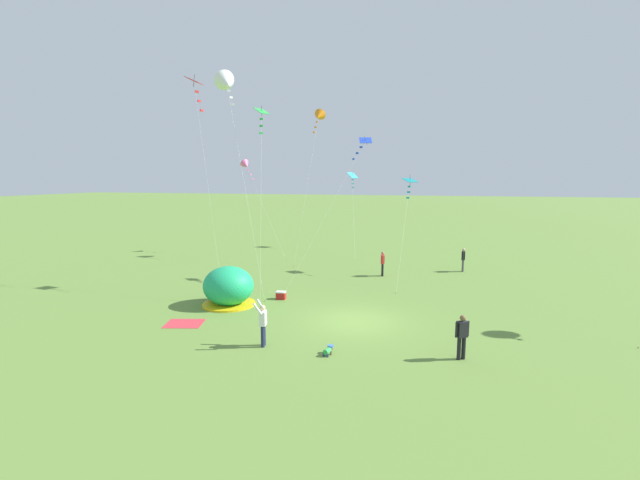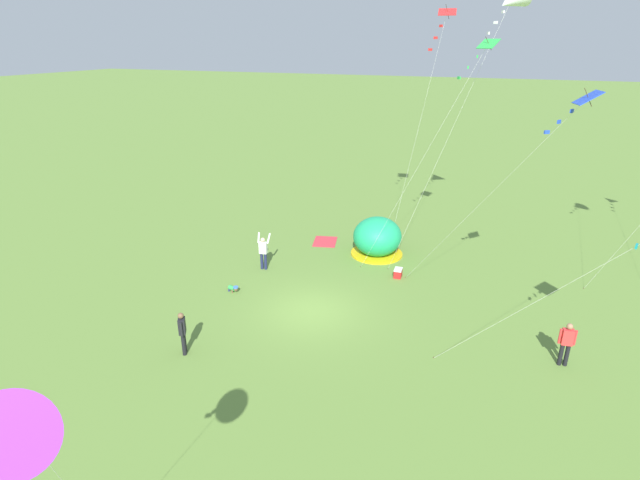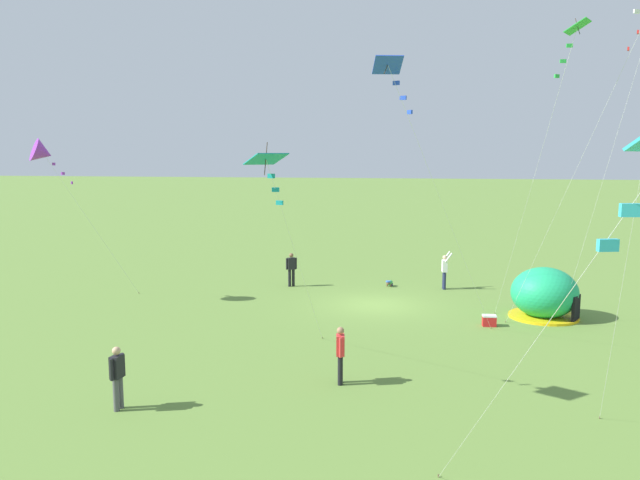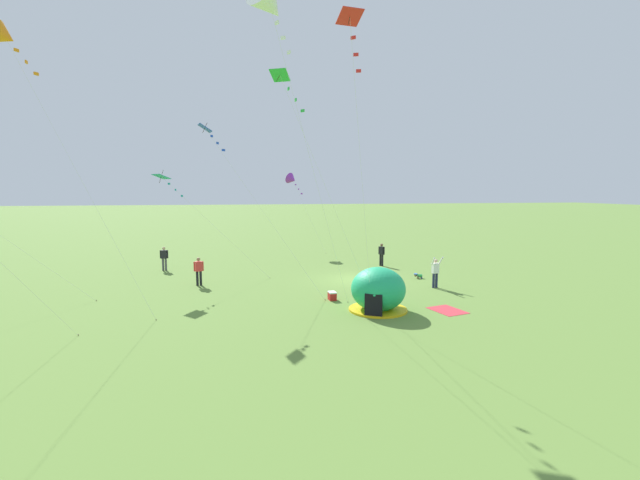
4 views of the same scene
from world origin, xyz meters
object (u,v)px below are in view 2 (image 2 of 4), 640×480
toddler_crawling (233,288)px  person_flying_kite (263,251)px  cooler_box (398,273)px  kite_red (444,22)px  person_watching_sky (566,342)px  kite_purple (18,426)px  popup_tent (377,237)px  person_center_field (183,331)px  kite_green (481,55)px  kite_blue (576,108)px

toddler_crawling → person_flying_kite: size_ratio=0.29×
cooler_box → kite_red: size_ratio=0.04×
person_watching_sky → kite_purple: size_ratio=0.23×
popup_tent → person_flying_kite: size_ratio=1.49×
cooler_box → kite_purple: (19.15, -0.35, 6.55)m
person_center_field → popup_tent: bearing=160.2°
person_watching_sky → kite_green: bearing=-146.4°
person_center_field → kite_blue: 15.59m
popup_tent → cooler_box: (2.35, 1.73, -0.78)m
kite_blue → cooler_box: bearing=-119.5°
kite_red → person_center_field: bearing=-23.8°
cooler_box → person_flying_kite: (1.60, -6.61, 0.78)m
kite_green → person_watching_sky: bearing=33.6°
kite_red → kite_blue: bearing=34.0°
person_flying_kite → person_center_field: person_flying_kite is taller
kite_blue → kite_green: 6.79m
person_center_field → kite_blue: size_ratio=0.18×
toddler_crawling → kite_blue: 15.64m
person_center_field → person_watching_sky: 13.83m
person_center_field → person_watching_sky: same height
toddler_crawling → person_flying_kite: person_flying_kite is taller
person_watching_sky → person_center_field: bearing=-71.5°
popup_tent → cooler_box: bearing=36.5°
kite_blue → toddler_crawling: bearing=-86.3°
toddler_crawling → person_watching_sky: size_ratio=0.32×
kite_green → kite_purple: bearing=-7.9°
kite_purple → person_flying_kite: bearing=-160.4°
person_flying_kite → kite_red: kite_red is taller
cooler_box → toddler_crawling: bearing=-57.2°
kite_purple → kite_red: 24.76m
person_flying_kite → person_watching_sky: (3.30, 13.79, -0.03)m
kite_purple → kite_green: size_ratio=0.67×
popup_tent → kite_green: kite_green is taller
toddler_crawling → kite_green: size_ratio=0.05×
kite_purple → kite_green: kite_green is taller
toddler_crawling → kite_purple: kite_purple is taller
toddler_crawling → kite_purple: bearing=23.4°
person_center_field → kite_green: bearing=143.0°
popup_tent → kite_red: size_ratio=0.22×
person_flying_kite → kite_red: bearing=133.6°
person_center_field → kite_purple: 12.73m
toddler_crawling → kite_red: (-9.45, 7.19, 11.56)m
cooler_box → person_watching_sky: 8.73m
toddler_crawling → popup_tent: bearing=143.1°
kite_red → person_flying_kite: bearing=-46.4°
kite_purple → kite_red: size_ratio=0.59×
popup_tent → person_watching_sky: bearing=50.9°
kite_purple → popup_tent: bearing=-176.3°
kite_purple → kite_blue: kite_blue is taller
person_center_field → kite_purple: size_ratio=0.23×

